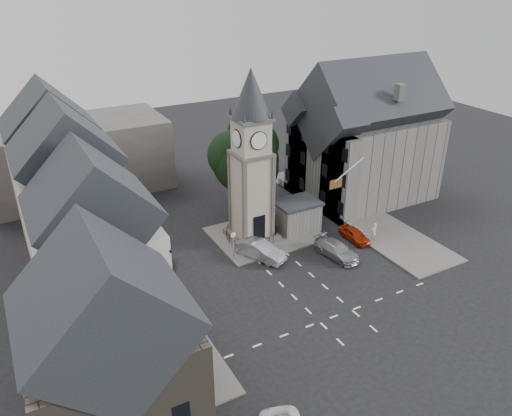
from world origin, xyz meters
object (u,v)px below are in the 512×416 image
stone_shelter (297,215)px  pedestrian (374,232)px  clock_tower (251,160)px  car_west_blue (168,319)px  car_east_red (355,235)px

stone_shelter → pedestrian: (5.16, -5.50, -0.59)m
clock_tower → car_west_blue: size_ratio=3.67×
clock_tower → pedestrian: bearing=-31.0°
car_west_blue → pedestrian: 21.63m
car_east_red → pedestrian: 1.79m
car_west_blue → stone_shelter: bearing=-22.4°
pedestrian → stone_shelter: bearing=-49.2°
stone_shelter → car_west_blue: (-16.30, -8.18, -0.79)m
stone_shelter → car_west_blue: bearing=-153.3°
clock_tower → car_west_blue: clock_tower is taller
stone_shelter → pedestrian: bearing=-46.8°
stone_shelter → car_east_red: bearing=-50.7°
car_east_red → stone_shelter: bearing=130.0°
car_west_blue → car_east_red: 20.33m
car_east_red → clock_tower: bearing=150.2°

